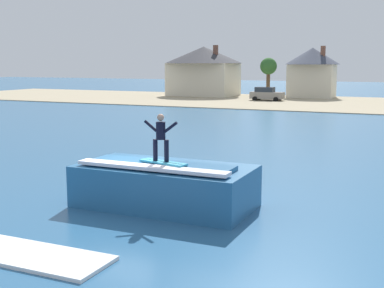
{
  "coord_description": "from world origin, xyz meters",
  "views": [
    {
      "loc": [
        9.57,
        -15.58,
        5.01
      ],
      "look_at": [
        1.46,
        2.37,
        1.9
      ],
      "focal_mm": 48.04,
      "sensor_mm": 36.0,
      "label": 1
    }
  ],
  "objects_px": {
    "surfer": "(161,135)",
    "tree_tall_bare": "(268,68)",
    "wave_crest": "(165,185)",
    "surfboard": "(163,162)",
    "house_with_chimney": "(204,67)",
    "car_near_shore": "(267,94)",
    "house_small_cottage": "(312,69)"
  },
  "relations": [
    {
      "from": "surfer",
      "to": "tree_tall_bare",
      "type": "distance_m",
      "value": 58.81
    },
    {
      "from": "wave_crest",
      "to": "surfer",
      "type": "distance_m",
      "value": 1.88
    },
    {
      "from": "surfer",
      "to": "tree_tall_bare",
      "type": "bearing_deg",
      "value": 102.45
    },
    {
      "from": "surfboard",
      "to": "house_with_chimney",
      "type": "xyz_separation_m",
      "value": [
        -23.06,
        57.71,
        2.7
      ]
    },
    {
      "from": "surfboard",
      "to": "car_near_shore",
      "type": "xyz_separation_m",
      "value": [
        -11.2,
        51.27,
        -0.73
      ]
    },
    {
      "from": "surfboard",
      "to": "house_small_cottage",
      "type": "bearing_deg",
      "value": 96.68
    },
    {
      "from": "car_near_shore",
      "to": "house_small_cottage",
      "type": "distance_m",
      "value": 10.23
    },
    {
      "from": "house_with_chimney",
      "to": "tree_tall_bare",
      "type": "distance_m",
      "value": 10.28
    },
    {
      "from": "surfboard",
      "to": "tree_tall_bare",
      "type": "distance_m",
      "value": 58.9
    },
    {
      "from": "wave_crest",
      "to": "car_near_shore",
      "type": "xyz_separation_m",
      "value": [
        -11.02,
        50.84,
        0.17
      ]
    },
    {
      "from": "car_near_shore",
      "to": "house_with_chimney",
      "type": "relative_size",
      "value": 0.37
    },
    {
      "from": "tree_tall_bare",
      "to": "wave_crest",
      "type": "bearing_deg",
      "value": -77.53
    },
    {
      "from": "surfboard",
      "to": "car_near_shore",
      "type": "height_order",
      "value": "car_near_shore"
    },
    {
      "from": "house_small_cottage",
      "to": "tree_tall_bare",
      "type": "bearing_deg",
      "value": -155.86
    },
    {
      "from": "house_with_chimney",
      "to": "tree_tall_bare",
      "type": "xyz_separation_m",
      "value": [
        10.28,
        -0.28,
        -0.0
      ]
    },
    {
      "from": "surfer",
      "to": "car_near_shore",
      "type": "bearing_deg",
      "value": 102.21
    },
    {
      "from": "surfer",
      "to": "car_near_shore",
      "type": "xyz_separation_m",
      "value": [
        -11.09,
        51.23,
        -1.66
      ]
    },
    {
      "from": "wave_crest",
      "to": "house_with_chimney",
      "type": "relative_size",
      "value": 0.51
    },
    {
      "from": "tree_tall_bare",
      "to": "house_with_chimney",
      "type": "bearing_deg",
      "value": 178.44
    },
    {
      "from": "wave_crest",
      "to": "house_with_chimney",
      "type": "distance_m",
      "value": 61.79
    },
    {
      "from": "tree_tall_bare",
      "to": "car_near_shore",
      "type": "bearing_deg",
      "value": -75.58
    },
    {
      "from": "surfer",
      "to": "house_small_cottage",
      "type": "xyz_separation_m",
      "value": [
        -6.92,
        59.97,
        1.63
      ]
    },
    {
      "from": "surfboard",
      "to": "tree_tall_bare",
      "type": "relative_size",
      "value": 0.32
    },
    {
      "from": "house_small_cottage",
      "to": "tree_tall_bare",
      "type": "height_order",
      "value": "house_small_cottage"
    },
    {
      "from": "house_with_chimney",
      "to": "car_near_shore",
      "type": "bearing_deg",
      "value": -28.5
    },
    {
      "from": "house_small_cottage",
      "to": "house_with_chimney",
      "type": "bearing_deg",
      "value": -171.84
    },
    {
      "from": "wave_crest",
      "to": "house_small_cottage",
      "type": "relative_size",
      "value": 0.78
    },
    {
      "from": "surfboard",
      "to": "surfer",
      "type": "height_order",
      "value": "surfer"
    },
    {
      "from": "car_near_shore",
      "to": "surfboard",
      "type": "bearing_deg",
      "value": -77.68
    },
    {
      "from": "house_with_chimney",
      "to": "surfboard",
      "type": "bearing_deg",
      "value": -68.22
    },
    {
      "from": "wave_crest",
      "to": "surfer",
      "type": "height_order",
      "value": "surfer"
    },
    {
      "from": "surfboard",
      "to": "surfer",
      "type": "xyz_separation_m",
      "value": [
        -0.1,
        0.03,
        0.93
      ]
    }
  ]
}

